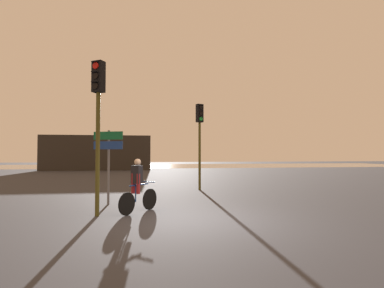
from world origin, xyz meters
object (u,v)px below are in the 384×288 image
at_px(traffic_light_center, 200,130).
at_px(cyclist, 138,185).
at_px(distant_building, 98,153).
at_px(direction_sign_post, 108,153).
at_px(traffic_light_near_left, 98,108).

xyz_separation_m(traffic_light_center, cyclist, (-2.84, -5.41, -2.14)).
height_order(distant_building, direction_sign_post, distant_building).
height_order(distant_building, traffic_light_near_left, traffic_light_near_left).
height_order(traffic_light_near_left, cyclist, traffic_light_near_left).
bearing_deg(cyclist, traffic_light_near_left, -124.39).
distance_m(traffic_light_center, cyclist, 6.47).
height_order(distant_building, cyclist, distant_building).
xyz_separation_m(distant_building, direction_sign_post, (4.23, -24.46, -0.12)).
bearing_deg(traffic_light_center, distant_building, -90.46).
bearing_deg(cyclist, distant_building, 140.25).
distance_m(distant_building, traffic_light_near_left, 26.79).
relative_size(traffic_light_center, direction_sign_post, 1.63).
xyz_separation_m(traffic_light_near_left, direction_sign_post, (0.04, 1.97, -1.29)).
bearing_deg(direction_sign_post, traffic_light_near_left, 109.06).
bearing_deg(distant_building, traffic_light_center, -68.52).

